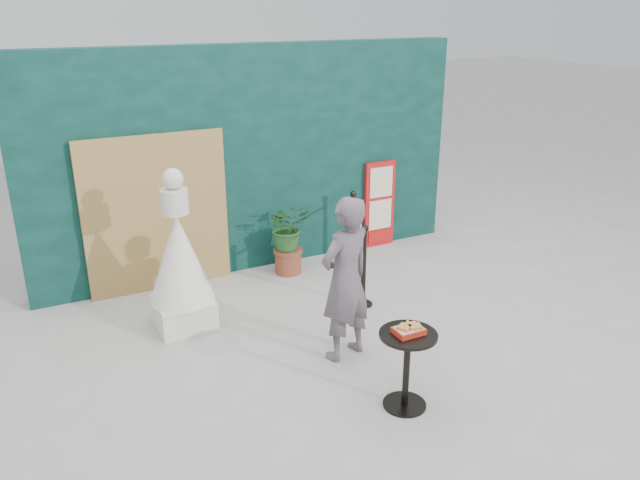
# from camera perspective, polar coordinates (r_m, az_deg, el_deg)

# --- Properties ---
(ground) EXTENTS (60.00, 60.00, 0.00)m
(ground) POSITION_cam_1_polar(r_m,az_deg,el_deg) (6.45, 4.98, -11.76)
(ground) COLOR #ADAAA5
(ground) RESTS_ON ground
(back_wall) EXTENTS (6.00, 0.30, 3.00)m
(back_wall) POSITION_cam_1_polar(r_m,az_deg,el_deg) (8.49, -6.07, 7.33)
(back_wall) COLOR black
(back_wall) RESTS_ON ground
(bamboo_fence) EXTENTS (1.80, 0.08, 2.00)m
(bamboo_fence) POSITION_cam_1_polar(r_m,az_deg,el_deg) (8.05, -14.70, 2.29)
(bamboo_fence) COLOR tan
(bamboo_fence) RESTS_ON ground
(woman) EXTENTS (0.72, 0.57, 1.74)m
(woman) POSITION_cam_1_polar(r_m,az_deg,el_deg) (6.27, 2.33, -3.62)
(woman) COLOR #60525A
(woman) RESTS_ON ground
(menu_board) EXTENTS (0.50, 0.07, 1.30)m
(menu_board) POSITION_cam_1_polar(r_m,az_deg,el_deg) (9.38, 5.44, 3.26)
(menu_board) COLOR red
(menu_board) RESTS_ON ground
(statue) EXTENTS (0.72, 0.72, 1.85)m
(statue) POSITION_cam_1_polar(r_m,az_deg,el_deg) (7.06, -12.67, -2.25)
(statue) COLOR silver
(statue) RESTS_ON ground
(cafe_table) EXTENTS (0.52, 0.52, 0.75)m
(cafe_table) POSITION_cam_1_polar(r_m,az_deg,el_deg) (5.71, 7.96, -10.66)
(cafe_table) COLOR black
(cafe_table) RESTS_ON ground
(food_basket) EXTENTS (0.26, 0.19, 0.11)m
(food_basket) POSITION_cam_1_polar(r_m,az_deg,el_deg) (5.57, 8.11, -8.10)
(food_basket) COLOR #B72713
(food_basket) RESTS_ON cafe_table
(planter) EXTENTS (0.59, 0.51, 1.00)m
(planter) POSITION_cam_1_polar(r_m,az_deg,el_deg) (8.38, -2.99, 0.66)
(planter) COLOR brown
(planter) RESTS_ON ground
(stanchion_barrier) EXTENTS (0.84, 1.54, 1.03)m
(stanchion_barrier) POSITION_cam_1_polar(r_m,az_deg,el_deg) (8.17, 3.47, -0.54)
(stanchion_barrier) COLOR black
(stanchion_barrier) RESTS_ON ground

